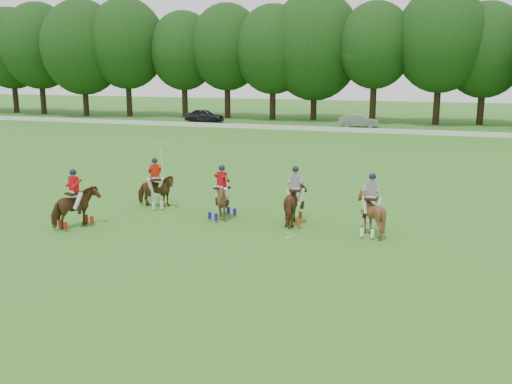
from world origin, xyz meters
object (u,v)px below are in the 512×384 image
(polo_red_b, at_px, (156,190))
(car_left, at_px, (205,116))
(polo_ball, at_px, (288,238))
(polo_red_a, at_px, (75,207))
(polo_stripe_a, at_px, (295,203))
(polo_stripe_b, at_px, (371,213))
(car_mid, at_px, (358,121))
(polo_red_c, at_px, (222,200))

(polo_red_b, bearing_deg, car_left, 110.50)
(polo_red_b, xyz_separation_m, polo_ball, (6.71, -2.72, -0.72))
(polo_red_a, distance_m, polo_stripe_a, 8.38)
(car_left, height_order, polo_stripe_a, polo_stripe_a)
(car_left, xyz_separation_m, polo_stripe_b, (23.08, -37.80, 0.08))
(car_mid, height_order, polo_stripe_a, polo_stripe_a)
(polo_red_c, bearing_deg, polo_ball, -29.26)
(polo_red_a, xyz_separation_m, polo_red_b, (1.35, 3.82, -0.05))
(polo_red_b, bearing_deg, polo_red_c, -14.58)
(polo_red_a, bearing_deg, car_left, 106.96)
(polo_red_b, height_order, polo_stripe_a, polo_red_b)
(polo_red_a, relative_size, polo_ball, 25.08)
(polo_red_c, bearing_deg, car_left, 114.58)
(car_mid, relative_size, polo_stripe_a, 1.74)
(polo_stripe_a, relative_size, polo_ball, 25.48)
(car_mid, xyz_separation_m, polo_red_c, (0.24, -37.50, 0.12))
(car_left, xyz_separation_m, polo_red_a, (12.33, -40.42, 0.08))
(polo_red_c, relative_size, polo_stripe_b, 0.97)
(polo_stripe_a, bearing_deg, polo_red_b, 173.72)
(polo_red_b, height_order, polo_red_c, polo_red_b)
(polo_red_c, bearing_deg, polo_stripe_a, 3.78)
(polo_red_c, height_order, polo_stripe_b, polo_stripe_b)
(car_left, distance_m, polo_red_c, 41.24)
(polo_red_c, relative_size, polo_stripe_a, 0.96)
(polo_stripe_b, bearing_deg, polo_stripe_a, 170.57)
(polo_red_a, height_order, polo_stripe_b, polo_stripe_b)
(polo_red_c, xyz_separation_m, polo_stripe_b, (5.93, -0.30, 0.04))
(polo_red_a, distance_m, polo_stripe_b, 11.06)
(polo_red_a, bearing_deg, polo_red_b, 70.56)
(car_mid, bearing_deg, polo_stripe_a, 172.02)
(car_left, relative_size, car_mid, 1.08)
(polo_red_a, xyz_separation_m, polo_red_c, (4.82, 2.92, -0.03))
(polo_red_b, xyz_separation_m, polo_stripe_b, (9.40, -1.20, 0.05))
(car_mid, xyz_separation_m, polo_red_b, (-3.23, -36.60, 0.10))
(car_left, xyz_separation_m, polo_ball, (20.39, -39.31, -0.69))
(car_mid, xyz_separation_m, polo_ball, (3.48, -39.31, -0.61))
(polo_red_c, distance_m, polo_ball, 3.78)
(car_mid, relative_size, polo_stripe_b, 1.75)
(polo_red_a, xyz_separation_m, polo_stripe_a, (7.78, 3.12, 0.02))
(polo_stripe_b, height_order, polo_ball, polo_stripe_b)
(polo_red_b, relative_size, polo_ball, 30.19)
(polo_red_a, relative_size, polo_stripe_a, 0.98)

